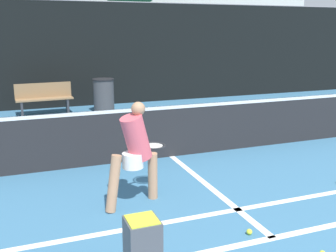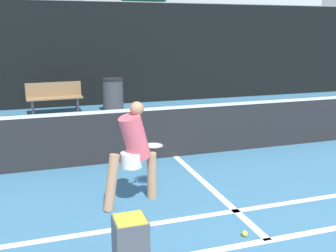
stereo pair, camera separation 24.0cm
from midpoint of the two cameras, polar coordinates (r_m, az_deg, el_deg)
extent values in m
cube|color=white|center=(4.67, 15.85, -15.69)|extent=(11.00, 0.10, 0.01)
cube|color=white|center=(5.24, 11.14, -12.00)|extent=(8.25, 0.10, 0.01)
cube|color=white|center=(5.89, 7.33, -8.89)|extent=(0.10, 3.13, 0.01)
cube|color=#232326|center=(7.11, 2.07, -0.80)|extent=(11.00, 0.02, 0.95)
cube|color=white|center=(7.01, 2.10, 2.73)|extent=(11.00, 0.03, 0.06)
cube|color=black|center=(12.35, -7.05, 10.26)|extent=(24.00, 0.06, 3.07)
cylinder|color=slate|center=(12.36, -7.27, 17.48)|extent=(24.00, 0.04, 0.04)
cylinder|color=tan|center=(5.41, -1.09, -7.22)|extent=(0.13, 0.13, 0.64)
cylinder|color=tan|center=(5.08, -6.85, -8.18)|extent=(0.28, 0.20, 0.75)
cylinder|color=white|center=(5.14, -4.02, -4.93)|extent=(0.28, 0.28, 0.20)
cylinder|color=#E55966|center=(5.09, -3.51, -1.66)|extent=(0.44, 0.34, 0.66)
sphere|color=tan|center=(5.02, -3.19, 2.54)|extent=(0.18, 0.18, 0.18)
cylinder|color=#262628|center=(5.41, -3.54, -3.41)|extent=(0.29, 0.12, 0.03)
torus|color=#262628|center=(5.58, -0.87, -2.86)|extent=(0.43, 0.43, 0.02)
cylinder|color=beige|center=(5.58, -0.87, -2.86)|extent=(0.33, 0.33, 0.01)
sphere|color=#D1E033|center=(4.67, 12.58, -15.01)|extent=(0.07, 0.07, 0.07)
sphere|color=#D1E033|center=(6.17, -6.54, -7.48)|extent=(0.07, 0.07, 0.07)
cube|color=#D1E033|center=(3.42, -3.49, -13.69)|extent=(0.25, 0.25, 0.06)
cube|color=olive|center=(11.24, -15.51, 3.91)|extent=(1.52, 0.44, 0.04)
cube|color=olive|center=(11.38, -15.68, 5.09)|extent=(1.50, 0.13, 0.42)
cube|color=#333338|center=(11.23, -18.47, 2.55)|extent=(0.06, 0.32, 0.44)
cube|color=#333338|center=(11.35, -12.44, 3.05)|extent=(0.06, 0.32, 0.44)
cylinder|color=#3F3F42|center=(11.21, -7.37, 4.35)|extent=(0.57, 0.57, 0.91)
cylinder|color=black|center=(11.14, -7.44, 6.76)|extent=(0.60, 0.60, 0.04)
cube|color=maroon|center=(16.48, -5.29, 7.27)|extent=(1.80, 3.98, 0.85)
cube|color=#1E2328|center=(16.22, -5.19, 9.70)|extent=(1.51, 2.39, 0.57)
cylinder|color=black|center=(17.91, -3.65, 7.40)|extent=(0.18, 0.60, 0.60)
cylinder|color=black|center=(15.47, -1.27, 6.44)|extent=(0.18, 0.60, 0.60)
cylinder|color=brown|center=(16.35, -14.55, 12.11)|extent=(0.28, 0.28, 3.85)
cylinder|color=brown|center=(22.18, -3.14, 13.22)|extent=(0.28, 0.28, 4.16)
cube|color=beige|center=(26.66, -13.41, 15.09)|extent=(36.00, 2.40, 6.14)
camera|label=1|loc=(0.12, -88.75, 0.30)|focal=42.00mm
camera|label=2|loc=(0.12, 91.25, -0.30)|focal=42.00mm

